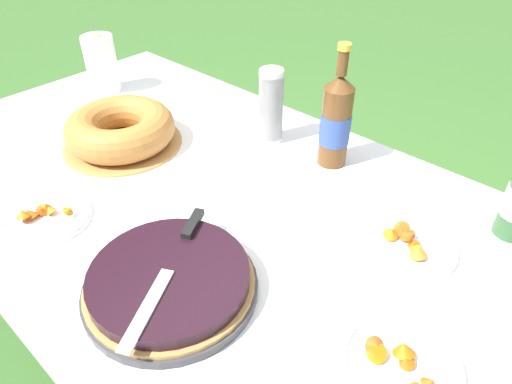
% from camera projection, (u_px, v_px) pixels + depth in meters
% --- Properties ---
extents(ground_plane, '(16.00, 16.00, 0.00)m').
position_uv_depth(ground_plane, '(219.00, 355.00, 1.65)').
color(ground_plane, '#3D6B2D').
extents(garden_table, '(1.90, 1.04, 0.74)m').
position_uv_depth(garden_table, '(207.00, 210.00, 1.24)').
color(garden_table, brown).
rests_on(garden_table, ground_plane).
extents(tablecloth, '(1.91, 1.05, 0.10)m').
position_uv_depth(tablecloth, '(206.00, 196.00, 1.21)').
color(tablecloth, white).
rests_on(tablecloth, garden_table).
extents(berry_tart, '(0.35, 0.35, 0.06)m').
position_uv_depth(berry_tart, '(170.00, 282.00, 0.92)').
color(berry_tart, '#38383D').
rests_on(berry_tart, tablecloth).
extents(serving_knife, '(0.20, 0.34, 0.01)m').
position_uv_depth(serving_knife, '(174.00, 259.00, 0.92)').
color(serving_knife, silver).
rests_on(serving_knife, berry_tart).
extents(bundt_cake, '(0.35, 0.35, 0.11)m').
position_uv_depth(bundt_cake, '(121.00, 129.00, 1.36)').
color(bundt_cake, '#B78447').
rests_on(bundt_cake, tablecloth).
extents(cup_stack, '(0.07, 0.07, 0.23)m').
position_uv_depth(cup_stack, '(271.00, 107.00, 1.34)').
color(cup_stack, white).
rests_on(cup_stack, tablecloth).
extents(cider_bottle_amber, '(0.08, 0.08, 0.34)m').
position_uv_depth(cider_bottle_amber, '(336.00, 121.00, 1.23)').
color(cider_bottle_amber, brown).
rests_on(cider_bottle_amber, tablecloth).
extents(snack_plate_near, '(0.20, 0.20, 0.05)m').
position_uv_depth(snack_plate_near, '(46.00, 217.00, 1.10)').
color(snack_plate_near, white).
rests_on(snack_plate_near, tablecloth).
extents(snack_plate_right, '(0.23, 0.23, 0.06)m').
position_uv_depth(snack_plate_right, '(406.00, 242.00, 1.03)').
color(snack_plate_right, white).
rests_on(snack_plate_right, tablecloth).
extents(snack_plate_far, '(0.21, 0.21, 0.05)m').
position_uv_depth(snack_plate_far, '(401.00, 363.00, 0.79)').
color(snack_plate_far, white).
rests_on(snack_plate_far, tablecloth).
extents(paper_towel_roll, '(0.11, 0.11, 0.20)m').
position_uv_depth(paper_towel_roll, '(102.00, 64.00, 1.64)').
color(paper_towel_roll, white).
rests_on(paper_towel_roll, tablecloth).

